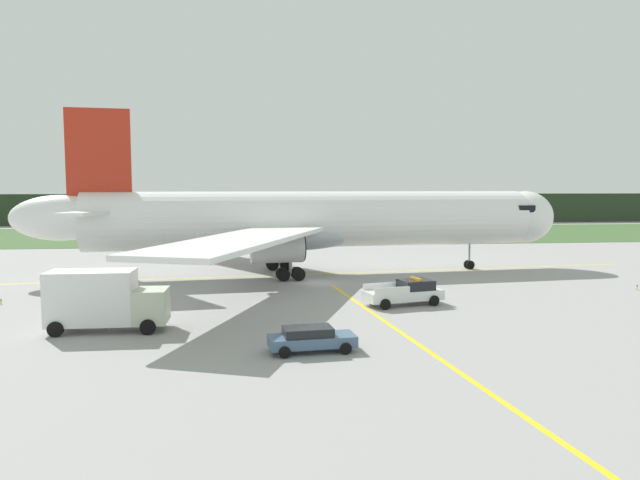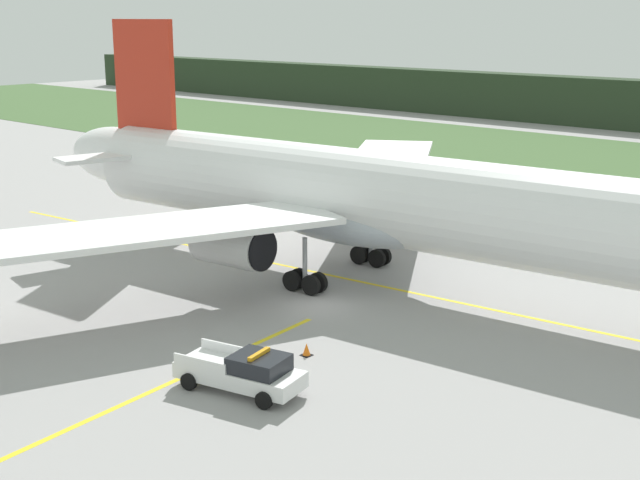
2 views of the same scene
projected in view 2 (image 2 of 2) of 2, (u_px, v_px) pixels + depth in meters
The scene contains 6 objects.
ground at pixel (317, 306), 48.15m from camera, with size 320.00×320.00×0.00m, color #979494.
taxiway_centerline_main at pixel (383, 286), 51.59m from camera, with size 68.74×0.30×0.01m, color yellow.
taxiway_centerline_spur at pixel (32, 446), 32.47m from camera, with size 34.69×0.30×0.01m, color yellow.
airliner at pixel (374, 200), 50.70m from camera, with size 53.19×50.91×15.45m.
ops_pickup_truck at pixel (244, 371), 36.98m from camera, with size 5.99×3.32×1.94m.
apron_cone at pixel (307, 350), 41.04m from camera, with size 0.49×0.49×0.61m.
Camera 2 is at (30.81, -33.73, 15.66)m, focal length 48.53 mm.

